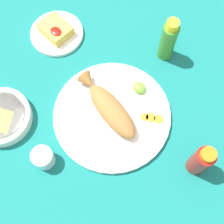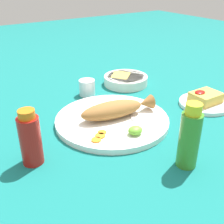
{
  "view_description": "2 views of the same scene",
  "coord_description": "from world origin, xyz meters",
  "px_view_note": "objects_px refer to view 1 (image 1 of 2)",
  "views": [
    {
      "loc": [
        0.25,
        -0.25,
        0.93
      ],
      "look_at": [
        0.0,
        0.0,
        0.04
      ],
      "focal_mm": 50.0,
      "sensor_mm": 36.0,
      "label": 1
    },
    {
      "loc": [
        0.44,
        0.67,
        0.45
      ],
      "look_at": [
        0.0,
        0.0,
        0.04
      ],
      "focal_mm": 45.0,
      "sensor_mm": 36.0,
      "label": 2
    }
  ],
  "objects_px": {
    "fried_fish": "(109,108)",
    "salt_cup": "(44,158)",
    "hot_sauce_bottle_red": "(201,161)",
    "hot_sauce_bottle_green": "(168,40)",
    "side_plate_fries": "(57,34)",
    "fork_far": "(84,103)",
    "fork_near": "(82,117)",
    "main_plate": "(112,115)",
    "guacamole_bowl": "(1,117)"
  },
  "relations": [
    {
      "from": "fried_fish",
      "to": "hot_sauce_bottle_red",
      "type": "relative_size",
      "value": 1.73
    },
    {
      "from": "main_plate",
      "to": "fork_far",
      "type": "distance_m",
      "value": 0.1
    },
    {
      "from": "main_plate",
      "to": "hot_sauce_bottle_green",
      "type": "bearing_deg",
      "value": 96.95
    },
    {
      "from": "salt_cup",
      "to": "fork_near",
      "type": "bearing_deg",
      "value": 96.04
    },
    {
      "from": "fork_far",
      "to": "guacamole_bowl",
      "type": "relative_size",
      "value": 0.92
    },
    {
      "from": "hot_sauce_bottle_green",
      "to": "guacamole_bowl",
      "type": "distance_m",
      "value": 0.58
    },
    {
      "from": "hot_sauce_bottle_red",
      "to": "salt_cup",
      "type": "xyz_separation_m",
      "value": [
        -0.33,
        -0.3,
        -0.04
      ]
    },
    {
      "from": "hot_sauce_bottle_red",
      "to": "side_plate_fries",
      "type": "relative_size",
      "value": 0.82
    },
    {
      "from": "fork_far",
      "to": "salt_cup",
      "type": "height_order",
      "value": "salt_cup"
    },
    {
      "from": "main_plate",
      "to": "salt_cup",
      "type": "relative_size",
      "value": 5.83
    },
    {
      "from": "main_plate",
      "to": "hot_sauce_bottle_green",
      "type": "height_order",
      "value": "hot_sauce_bottle_green"
    },
    {
      "from": "salt_cup",
      "to": "guacamole_bowl",
      "type": "bearing_deg",
      "value": -177.48
    },
    {
      "from": "hot_sauce_bottle_green",
      "to": "guacamole_bowl",
      "type": "relative_size",
      "value": 0.93
    },
    {
      "from": "hot_sauce_bottle_red",
      "to": "salt_cup",
      "type": "relative_size",
      "value": 2.39
    },
    {
      "from": "hot_sauce_bottle_green",
      "to": "fork_near",
      "type": "bearing_deg",
      "value": -93.87
    },
    {
      "from": "salt_cup",
      "to": "hot_sauce_bottle_green",
      "type": "bearing_deg",
      "value": 89.28
    },
    {
      "from": "main_plate",
      "to": "hot_sauce_bottle_red",
      "type": "xyz_separation_m",
      "value": [
        0.29,
        0.06,
        0.06
      ]
    },
    {
      "from": "side_plate_fries",
      "to": "main_plate",
      "type": "bearing_deg",
      "value": -12.82
    },
    {
      "from": "side_plate_fries",
      "to": "guacamole_bowl",
      "type": "relative_size",
      "value": 0.99
    },
    {
      "from": "guacamole_bowl",
      "to": "hot_sauce_bottle_red",
      "type": "bearing_deg",
      "value": 30.92
    },
    {
      "from": "fried_fish",
      "to": "hot_sauce_bottle_green",
      "type": "relative_size",
      "value": 1.5
    },
    {
      "from": "fork_near",
      "to": "hot_sauce_bottle_red",
      "type": "distance_m",
      "value": 0.38
    },
    {
      "from": "main_plate",
      "to": "hot_sauce_bottle_red",
      "type": "distance_m",
      "value": 0.3
    },
    {
      "from": "fork_near",
      "to": "salt_cup",
      "type": "height_order",
      "value": "salt_cup"
    },
    {
      "from": "fork_near",
      "to": "side_plate_fries",
      "type": "bearing_deg",
      "value": -70.03
    },
    {
      "from": "main_plate",
      "to": "fried_fish",
      "type": "height_order",
      "value": "fried_fish"
    },
    {
      "from": "fork_far",
      "to": "salt_cup",
      "type": "bearing_deg",
      "value": 38.81
    },
    {
      "from": "main_plate",
      "to": "salt_cup",
      "type": "height_order",
      "value": "salt_cup"
    },
    {
      "from": "fried_fish",
      "to": "fork_far",
      "type": "relative_size",
      "value": 1.51
    },
    {
      "from": "main_plate",
      "to": "guacamole_bowl",
      "type": "xyz_separation_m",
      "value": [
        -0.24,
        -0.25,
        0.01
      ]
    },
    {
      "from": "fried_fish",
      "to": "salt_cup",
      "type": "bearing_deg",
      "value": -88.23
    },
    {
      "from": "hot_sauce_bottle_red",
      "to": "hot_sauce_bottle_green",
      "type": "bearing_deg",
      "value": 144.87
    },
    {
      "from": "salt_cup",
      "to": "side_plate_fries",
      "type": "xyz_separation_m",
      "value": [
        -0.31,
        0.32,
        -0.02
      ]
    },
    {
      "from": "main_plate",
      "to": "hot_sauce_bottle_green",
      "type": "distance_m",
      "value": 0.3
    },
    {
      "from": "fried_fish",
      "to": "salt_cup",
      "type": "xyz_separation_m",
      "value": [
        -0.03,
        -0.24,
        -0.02
      ]
    },
    {
      "from": "hot_sauce_bottle_red",
      "to": "side_plate_fries",
      "type": "height_order",
      "value": "hot_sauce_bottle_red"
    },
    {
      "from": "hot_sauce_bottle_red",
      "to": "hot_sauce_bottle_green",
      "type": "relative_size",
      "value": 0.87
    },
    {
      "from": "main_plate",
      "to": "fried_fish",
      "type": "distance_m",
      "value": 0.04
    },
    {
      "from": "salt_cup",
      "to": "guacamole_bowl",
      "type": "xyz_separation_m",
      "value": [
        -0.19,
        -0.01,
        -0.01
      ]
    },
    {
      "from": "fried_fish",
      "to": "guacamole_bowl",
      "type": "height_order",
      "value": "fried_fish"
    },
    {
      "from": "hot_sauce_bottle_green",
      "to": "side_plate_fries",
      "type": "bearing_deg",
      "value": -146.88
    },
    {
      "from": "fork_far",
      "to": "fork_near",
      "type": "bearing_deg",
      "value": 64.63
    },
    {
      "from": "fork_near",
      "to": "side_plate_fries",
      "type": "relative_size",
      "value": 0.79
    },
    {
      "from": "main_plate",
      "to": "fried_fish",
      "type": "xyz_separation_m",
      "value": [
        -0.01,
        0.0,
        0.04
      ]
    },
    {
      "from": "hot_sauce_bottle_red",
      "to": "salt_cup",
      "type": "height_order",
      "value": "hot_sauce_bottle_red"
    },
    {
      "from": "fork_far",
      "to": "hot_sauce_bottle_red",
      "type": "height_order",
      "value": "hot_sauce_bottle_red"
    },
    {
      "from": "hot_sauce_bottle_green",
      "to": "fried_fish",
      "type": "bearing_deg",
      "value": -85.9
    },
    {
      "from": "hot_sauce_bottle_red",
      "to": "hot_sauce_bottle_green",
      "type": "distance_m",
      "value": 0.39
    },
    {
      "from": "fork_far",
      "to": "guacamole_bowl",
      "type": "bearing_deg",
      "value": -8.7
    },
    {
      "from": "salt_cup",
      "to": "side_plate_fries",
      "type": "height_order",
      "value": "salt_cup"
    }
  ]
}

